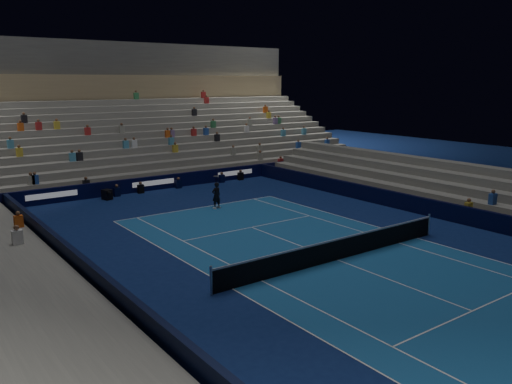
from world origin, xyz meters
name	(u,v)px	position (x,y,z in m)	size (l,w,h in m)	color
ground	(337,260)	(0.00, 0.00, 0.00)	(90.00, 90.00, 0.00)	navy
court_surface	(337,260)	(0.00, 0.00, 0.01)	(10.97, 23.77, 0.01)	#1B5596
sponsor_barrier_far	(153,183)	(0.00, 18.50, 0.50)	(44.00, 0.25, 1.00)	black
sponsor_barrier_east	(466,216)	(9.70, 0.00, 0.50)	(0.25, 37.00, 1.00)	black
sponsor_barrier_west	(124,304)	(-9.70, 0.00, 0.50)	(0.25, 37.00, 1.00)	black
grandstand_main	(103,133)	(0.00, 27.90, 3.38)	(44.00, 15.20, 11.20)	gray
grandstand_east	(501,200)	(13.17, 0.00, 0.92)	(5.00, 37.00, 2.50)	slate
grandstand_west	(8,321)	(-13.17, 0.00, 0.92)	(5.00, 37.00, 2.50)	slate
tennis_net	(338,249)	(0.00, 0.00, 0.50)	(12.90, 0.10, 1.10)	#B2B2B7
tennis_player	(216,195)	(0.75, 11.12, 0.82)	(0.60, 0.39, 1.63)	black
broadcast_camera	(107,194)	(-3.75, 17.45, 0.34)	(0.64, 1.03, 0.66)	black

